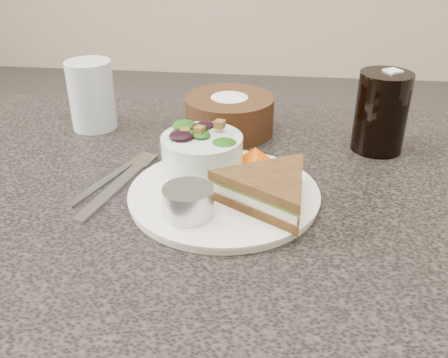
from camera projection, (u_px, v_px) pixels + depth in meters
name	position (u px, v px, depth m)	size (l,w,h in m)	color
dinner_plate	(224.00, 195.00, 0.68)	(0.26, 0.26, 0.01)	silver
sandwich	(269.00, 189.00, 0.64)	(0.16, 0.16, 0.04)	#55391B
salad_bowl	(202.00, 147.00, 0.73)	(0.12, 0.12, 0.07)	#B4C8BE
dressing_ramekin	(188.00, 202.00, 0.62)	(0.06, 0.06, 0.04)	#AFB3B9
orange_wedge	(255.00, 155.00, 0.75)	(0.06, 0.06, 0.02)	#EA5000
fork	(115.00, 188.00, 0.71)	(0.02, 0.18, 0.00)	#A5A5A6
knife	(111.00, 177.00, 0.74)	(0.01, 0.18, 0.00)	#959698
bread_basket	(229.00, 108.00, 0.87)	(0.15, 0.15, 0.09)	#50311C
cola_glass	(382.00, 109.00, 0.79)	(0.08, 0.08, 0.14)	black
water_glass	(92.00, 95.00, 0.88)	(0.08, 0.08, 0.12)	silver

